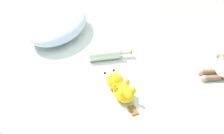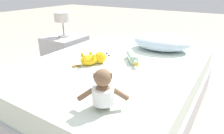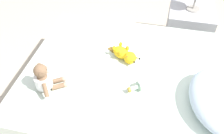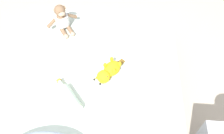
% 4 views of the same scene
% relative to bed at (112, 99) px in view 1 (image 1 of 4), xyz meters
% --- Properties ---
extents(ground_plane, '(16.00, 16.00, 0.00)m').
position_rel_bed_xyz_m(ground_plane, '(0.00, 0.00, -0.23)').
color(ground_plane, '#B7A893').
extents(bed, '(1.40, 1.82, 0.46)m').
position_rel_bed_xyz_m(bed, '(0.00, 0.00, 0.00)').
color(bed, '#B2B2B7').
rests_on(bed, ground_plane).
extents(pillow, '(0.63, 0.49, 0.17)m').
position_rel_bed_xyz_m(pillow, '(0.21, 0.58, 0.32)').
color(pillow, silver).
rests_on(pillow, bed).
extents(plush_yellow_creature, '(0.23, 0.30, 0.10)m').
position_rel_bed_xyz_m(plush_yellow_creature, '(-0.14, -0.13, 0.28)').
color(plush_yellow_creature, yellow).
rests_on(plush_yellow_creature, bed).
extents(glass_bottle, '(0.23, 0.26, 0.08)m').
position_rel_bed_xyz_m(glass_bottle, '(0.11, 0.11, 0.27)').
color(glass_bottle, '#B2D1B7').
rests_on(glass_bottle, bed).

